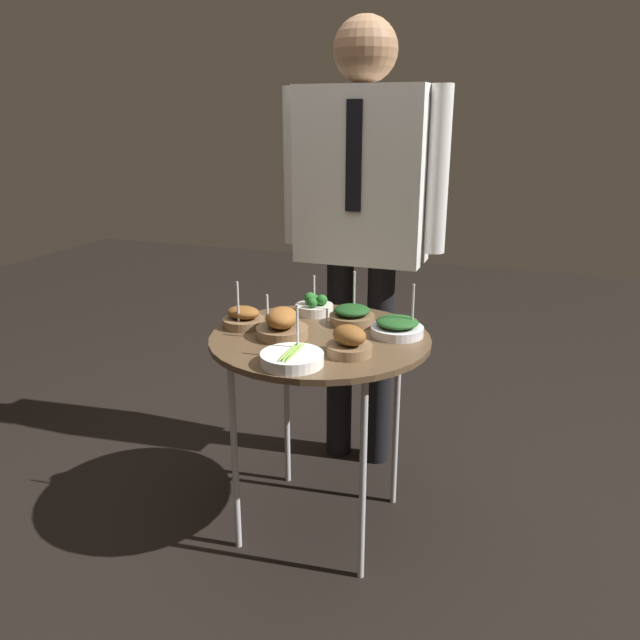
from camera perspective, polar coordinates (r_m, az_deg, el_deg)
name	(u,v)px	position (r m, az deg, el deg)	size (l,w,h in m)	color
ground_plane	(320,522)	(2.18, 0.00, -18.01)	(8.00, 8.00, 0.00)	black
serving_cart	(320,350)	(1.89, 0.00, -2.79)	(0.67, 0.67, 0.66)	brown
bowl_roast_far_rim	(282,325)	(1.85, -3.49, -0.46)	(0.16, 0.16, 0.13)	brown
bowl_roast_back_left	(349,342)	(1.72, 2.70, -2.06)	(0.13, 0.13, 0.08)	brown
bowl_spinach_front_left	(352,315)	(1.98, 2.94, 0.42)	(0.14, 0.14, 0.16)	brown
bowl_asparagus_center	(292,358)	(1.66, -2.57, -3.51)	(0.17, 0.17, 0.15)	white
bowl_roast_near_rim	(244,318)	(1.96, -7.00, 0.17)	(0.13, 0.13, 0.15)	brown
bowl_spinach_mid_right	(397,327)	(1.89, 7.07, -0.65)	(0.16, 0.16, 0.16)	silver
bowl_broccoli_back_right	(314,306)	(2.08, -0.52, 1.25)	(0.13, 0.13, 0.12)	silver
waiter_figure	(362,198)	(2.23, 3.90, 11.06)	(0.59, 0.22, 1.60)	black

